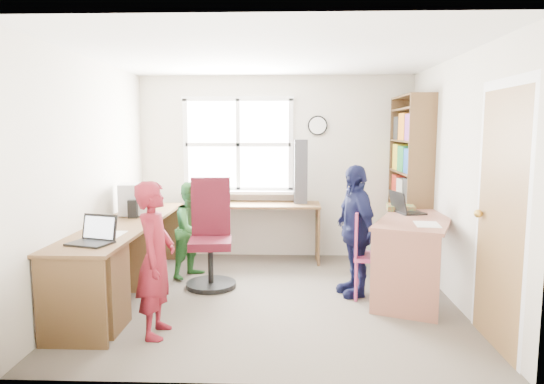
# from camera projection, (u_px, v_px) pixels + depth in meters

# --- Properties ---
(room) EXTENTS (3.64, 3.44, 2.44)m
(room) POSITION_uv_depth(u_px,v_px,m) (273.00, 177.00, 4.87)
(room) COLOR #4E463D
(room) RESTS_ON ground
(l_desk) EXTENTS (2.38, 2.95, 0.75)m
(l_desk) POSITION_uv_depth(u_px,v_px,m) (134.00, 260.00, 4.63)
(l_desk) COLOR brown
(l_desk) RESTS_ON ground
(right_desk) EXTENTS (1.13, 1.55, 0.81)m
(right_desk) POSITION_uv_depth(u_px,v_px,m) (416.00, 239.00, 4.92)
(right_desk) COLOR #965E4B
(right_desk) RESTS_ON ground
(bookshelf) EXTENTS (0.30, 1.02, 2.10)m
(bookshelf) POSITION_uv_depth(u_px,v_px,m) (409.00, 187.00, 5.92)
(bookshelf) COLOR brown
(bookshelf) RESTS_ON ground
(swivel_chair) EXTENTS (0.60, 0.60, 1.17)m
(swivel_chair) POSITION_uv_depth(u_px,v_px,m) (211.00, 240.00, 5.27)
(swivel_chair) COLOR black
(swivel_chair) RESTS_ON ground
(wooden_chair) EXTENTS (0.46, 0.46, 0.88)m
(wooden_chair) POSITION_uv_depth(u_px,v_px,m) (368.00, 251.00, 4.89)
(wooden_chair) COLOR #BA3E76
(wooden_chair) RESTS_ON ground
(crt_monitor) EXTENTS (0.41, 0.38, 0.35)m
(crt_monitor) POSITION_uv_depth(u_px,v_px,m) (136.00, 199.00, 5.39)
(crt_monitor) COLOR #ABABB0
(crt_monitor) RESTS_ON l_desk
(laptop_left) EXTENTS (0.40, 0.37, 0.23)m
(laptop_left) POSITION_uv_depth(u_px,v_px,m) (94.00, 237.00, 4.05)
(laptop_left) COLOR black
(laptop_left) RESTS_ON l_desk
(laptop_right) EXTENTS (0.36, 0.40, 0.24)m
(laptop_right) POSITION_uv_depth(u_px,v_px,m) (404.00, 208.00, 5.16)
(laptop_right) COLOR black
(laptop_right) RESTS_ON right_desk
(speaker_a) EXTENTS (0.11, 0.11, 0.20)m
(speaker_a) POSITION_uv_depth(u_px,v_px,m) (133.00, 209.00, 5.22)
(speaker_a) COLOR black
(speaker_a) RESTS_ON l_desk
(speaker_b) EXTENTS (0.11, 0.11, 0.19)m
(speaker_b) POSITION_uv_depth(u_px,v_px,m) (149.00, 203.00, 5.70)
(speaker_b) COLOR black
(speaker_b) RESTS_ON l_desk
(cd_tower) EXTENTS (0.17, 0.16, 0.82)m
(cd_tower) POSITION_uv_depth(u_px,v_px,m) (301.00, 172.00, 6.21)
(cd_tower) COLOR black
(cd_tower) RESTS_ON l_desk
(game_box) EXTENTS (0.33, 0.33, 0.06)m
(game_box) POSITION_uv_depth(u_px,v_px,m) (400.00, 207.00, 5.36)
(game_box) COLOR #B32C16
(game_box) RESTS_ON right_desk
(paper_a) EXTENTS (0.22, 0.31, 0.00)m
(paper_a) POSITION_uv_depth(u_px,v_px,m) (111.00, 234.00, 4.38)
(paper_a) COLOR silver
(paper_a) RESTS_ON l_desk
(paper_b) EXTENTS (0.26, 0.34, 0.00)m
(paper_b) POSITION_uv_depth(u_px,v_px,m) (427.00, 224.00, 4.54)
(paper_b) COLOR silver
(paper_b) RESTS_ON right_desk
(potted_plant) EXTENTS (0.21, 0.19, 0.32)m
(potted_plant) POSITION_uv_depth(u_px,v_px,m) (221.00, 190.00, 6.30)
(potted_plant) COLOR #30793F
(potted_plant) RESTS_ON l_desk
(person_red) EXTENTS (0.31, 0.47, 1.28)m
(person_red) POSITION_uv_depth(u_px,v_px,m) (156.00, 259.00, 3.96)
(person_red) COLOR maroon
(person_red) RESTS_ON ground
(person_green) EXTENTS (0.64, 0.68, 1.11)m
(person_green) POSITION_uv_depth(u_px,v_px,m) (193.00, 230.00, 5.58)
(person_green) COLOR #2D702F
(person_green) RESTS_ON ground
(person_navy) EXTENTS (0.54, 0.85, 1.34)m
(person_navy) POSITION_uv_depth(u_px,v_px,m) (355.00, 230.00, 4.95)
(person_navy) COLOR #13173C
(person_navy) RESTS_ON ground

